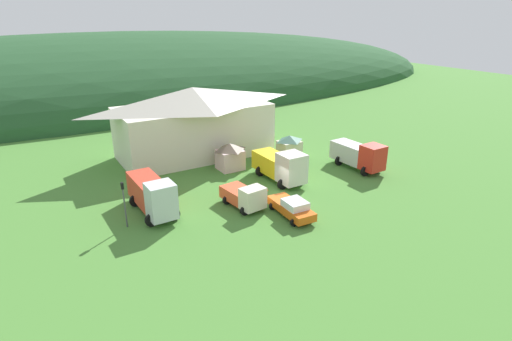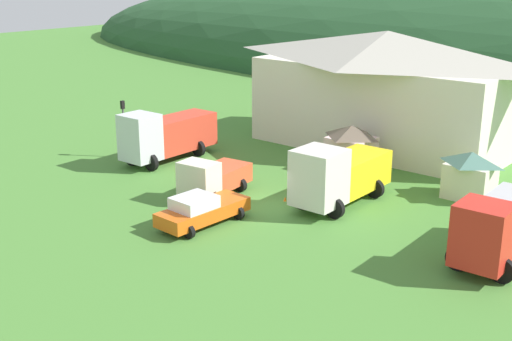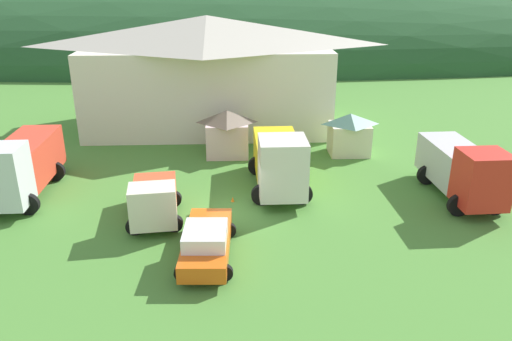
{
  "view_description": "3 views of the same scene",
  "coord_description": "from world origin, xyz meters",
  "px_view_note": "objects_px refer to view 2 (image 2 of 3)",
  "views": [
    {
      "loc": [
        -20.24,
        -29.99,
        16.68
      ],
      "look_at": [
        -0.15,
        3.36,
        1.52
      ],
      "focal_mm": 28.92,
      "sensor_mm": 36.0,
      "label": 1
    },
    {
      "loc": [
        21.3,
        -26.44,
        12.77
      ],
      "look_at": [
        -1.23,
        0.22,
        1.83
      ],
      "focal_mm": 46.39,
      "sensor_mm": 36.0,
      "label": 2
    },
    {
      "loc": [
        0.13,
        -22.54,
        11.25
      ],
      "look_at": [
        1.17,
        0.94,
        1.9
      ],
      "focal_mm": 35.18,
      "sensor_mm": 36.0,
      "label": 3
    }
  ],
  "objects_px": {
    "tow_truck_silver": "(166,134)",
    "flatbed_truck_yellow": "(338,174)",
    "depot_building": "(385,88)",
    "traffic_light_west": "(124,123)",
    "crane_truck_red": "(498,226)",
    "traffic_cone_near_pickup": "(285,201)",
    "play_shed_pink": "(351,147)",
    "light_truck_cream": "(212,177)",
    "service_pickup_orange": "(201,210)",
    "play_shed_cream": "(470,174)"
  },
  "relations": [
    {
      "from": "play_shed_pink",
      "to": "traffic_light_west",
      "type": "xyz_separation_m",
      "value": [
        -13.5,
        -7.42,
        0.9
      ]
    },
    {
      "from": "crane_truck_red",
      "to": "traffic_cone_near_pickup",
      "type": "relative_size",
      "value": 13.08
    },
    {
      "from": "light_truck_cream",
      "to": "traffic_light_west",
      "type": "height_order",
      "value": "traffic_light_west"
    },
    {
      "from": "play_shed_cream",
      "to": "flatbed_truck_yellow",
      "type": "relative_size",
      "value": 0.39
    },
    {
      "from": "light_truck_cream",
      "to": "service_pickup_orange",
      "type": "bearing_deg",
      "value": 30.16
    },
    {
      "from": "crane_truck_red",
      "to": "traffic_cone_near_pickup",
      "type": "xyz_separation_m",
      "value": [
        -12.01,
        0.14,
        -1.69
      ]
    },
    {
      "from": "crane_truck_red",
      "to": "service_pickup_orange",
      "type": "bearing_deg",
      "value": -69.24
    },
    {
      "from": "play_shed_cream",
      "to": "flatbed_truck_yellow",
      "type": "bearing_deg",
      "value": -131.73
    },
    {
      "from": "play_shed_cream",
      "to": "service_pickup_orange",
      "type": "xyz_separation_m",
      "value": [
        -8.74,
        -12.73,
        -0.58
      ]
    },
    {
      "from": "tow_truck_silver",
      "to": "crane_truck_red",
      "type": "xyz_separation_m",
      "value": [
        23.13,
        -1.33,
        -0.12
      ]
    },
    {
      "from": "traffic_light_west",
      "to": "traffic_cone_near_pickup",
      "type": "distance_m",
      "value": 14.04
    },
    {
      "from": "depot_building",
      "to": "light_truck_cream",
      "type": "bearing_deg",
      "value": -97.18
    },
    {
      "from": "depot_building",
      "to": "play_shed_cream",
      "type": "relative_size",
      "value": 6.98
    },
    {
      "from": "tow_truck_silver",
      "to": "traffic_cone_near_pickup",
      "type": "relative_size",
      "value": 14.28
    },
    {
      "from": "play_shed_pink",
      "to": "flatbed_truck_yellow",
      "type": "distance_m",
      "value": 6.55
    },
    {
      "from": "light_truck_cream",
      "to": "flatbed_truck_yellow",
      "type": "relative_size",
      "value": 0.68
    },
    {
      "from": "depot_building",
      "to": "traffic_light_west",
      "type": "height_order",
      "value": "depot_building"
    },
    {
      "from": "crane_truck_red",
      "to": "tow_truck_silver",
      "type": "bearing_deg",
      "value": -95.13
    },
    {
      "from": "flatbed_truck_yellow",
      "to": "traffic_light_west",
      "type": "bearing_deg",
      "value": -85.26
    },
    {
      "from": "light_truck_cream",
      "to": "tow_truck_silver",
      "type": "bearing_deg",
      "value": -120.31
    },
    {
      "from": "crane_truck_red",
      "to": "traffic_cone_near_pickup",
      "type": "distance_m",
      "value": 12.13
    },
    {
      "from": "flatbed_truck_yellow",
      "to": "crane_truck_red",
      "type": "height_order",
      "value": "flatbed_truck_yellow"
    },
    {
      "from": "play_shed_pink",
      "to": "light_truck_cream",
      "type": "relative_size",
      "value": 0.63
    },
    {
      "from": "tow_truck_silver",
      "to": "flatbed_truck_yellow",
      "type": "bearing_deg",
      "value": 89.6
    },
    {
      "from": "traffic_cone_near_pickup",
      "to": "crane_truck_red",
      "type": "bearing_deg",
      "value": -0.65
    },
    {
      "from": "play_shed_cream",
      "to": "play_shed_pink",
      "type": "bearing_deg",
      "value": 178.98
    },
    {
      "from": "play_shed_cream",
      "to": "traffic_light_west",
      "type": "bearing_deg",
      "value": -161.29
    },
    {
      "from": "flatbed_truck_yellow",
      "to": "service_pickup_orange",
      "type": "distance_m",
      "value": 7.91
    },
    {
      "from": "play_shed_cream",
      "to": "depot_building",
      "type": "bearing_deg",
      "value": 144.87
    },
    {
      "from": "service_pickup_orange",
      "to": "traffic_cone_near_pickup",
      "type": "bearing_deg",
      "value": 171.52
    },
    {
      "from": "depot_building",
      "to": "flatbed_truck_yellow",
      "type": "distance_m",
      "value": 13.33
    },
    {
      "from": "depot_building",
      "to": "service_pickup_orange",
      "type": "relative_size",
      "value": 3.7
    },
    {
      "from": "play_shed_pink",
      "to": "service_pickup_orange",
      "type": "distance_m",
      "value": 12.91
    },
    {
      "from": "tow_truck_silver",
      "to": "traffic_light_west",
      "type": "relative_size",
      "value": 1.83
    },
    {
      "from": "play_shed_cream",
      "to": "light_truck_cream",
      "type": "xyz_separation_m",
      "value": [
        -11.39,
        -9.18,
        -0.27
      ]
    },
    {
      "from": "service_pickup_orange",
      "to": "traffic_light_west",
      "type": "bearing_deg",
      "value": -110.74
    },
    {
      "from": "crane_truck_red",
      "to": "traffic_light_west",
      "type": "xyz_separation_m",
      "value": [
        -25.84,
        0.0,
        0.75
      ]
    },
    {
      "from": "service_pickup_orange",
      "to": "traffic_cone_near_pickup",
      "type": "xyz_separation_m",
      "value": [
        1.07,
        5.58,
        -0.83
      ]
    },
    {
      "from": "play_shed_pink",
      "to": "crane_truck_red",
      "type": "distance_m",
      "value": 14.4
    },
    {
      "from": "play_shed_cream",
      "to": "play_shed_pink",
      "type": "distance_m",
      "value": 7.99
    },
    {
      "from": "crane_truck_red",
      "to": "traffic_cone_near_pickup",
      "type": "bearing_deg",
      "value": -92.49
    },
    {
      "from": "depot_building",
      "to": "flatbed_truck_yellow",
      "type": "height_order",
      "value": "depot_building"
    },
    {
      "from": "play_shed_cream",
      "to": "light_truck_cream",
      "type": "distance_m",
      "value": 14.63
    },
    {
      "from": "tow_truck_silver",
      "to": "crane_truck_red",
      "type": "relative_size",
      "value": 1.09
    },
    {
      "from": "tow_truck_silver",
      "to": "play_shed_cream",
      "type": "bearing_deg",
      "value": 106.36
    },
    {
      "from": "service_pickup_orange",
      "to": "flatbed_truck_yellow",
      "type": "bearing_deg",
      "value": 155.05
    },
    {
      "from": "light_truck_cream",
      "to": "crane_truck_red",
      "type": "xyz_separation_m",
      "value": [
        15.74,
        1.9,
        0.56
      ]
    },
    {
      "from": "play_shed_pink",
      "to": "tow_truck_silver",
      "type": "bearing_deg",
      "value": -150.55
    },
    {
      "from": "service_pickup_orange",
      "to": "crane_truck_red",
      "type": "bearing_deg",
      "value": 114.99
    },
    {
      "from": "traffic_cone_near_pickup",
      "to": "service_pickup_orange",
      "type": "bearing_deg",
      "value": -100.88
    }
  ]
}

